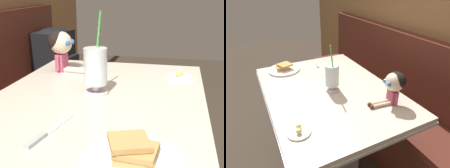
% 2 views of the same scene
% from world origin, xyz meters
% --- Properties ---
extents(diner_table, '(1.11, 0.81, 0.74)m').
position_xyz_m(diner_table, '(0.00, 0.18, 0.54)').
color(diner_table, beige).
rests_on(diner_table, ground).
extents(toast_plate, '(0.25, 0.25, 0.06)m').
position_xyz_m(toast_plate, '(-0.43, -0.02, 0.76)').
color(toast_plate, white).
rests_on(toast_plate, diner_table).
extents(milkshake_glass, '(0.10, 0.10, 0.32)m').
position_xyz_m(milkshake_glass, '(0.03, 0.20, 0.84)').
color(milkshake_glass, silver).
rests_on(milkshake_glass, diner_table).
extents(butter_saucer, '(0.12, 0.12, 0.04)m').
position_xyz_m(butter_saucer, '(0.32, -0.12, 0.75)').
color(butter_saucer, white).
rests_on(butter_saucer, diner_table).
extents(butter_knife, '(0.24, 0.06, 0.01)m').
position_xyz_m(butter_knife, '(-0.35, 0.24, 0.74)').
color(butter_knife, silver).
rests_on(butter_knife, diner_table).
extents(seated_doll, '(0.12, 0.22, 0.20)m').
position_xyz_m(seated_doll, '(0.32, 0.45, 0.87)').
color(seated_doll, '#B74C6B').
rests_on(seated_doll, diner_table).
extents(backpack, '(0.33, 0.29, 0.41)m').
position_xyz_m(backpack, '(1.02, 0.78, 0.66)').
color(backpack, black).
rests_on(backpack, booth_bench).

